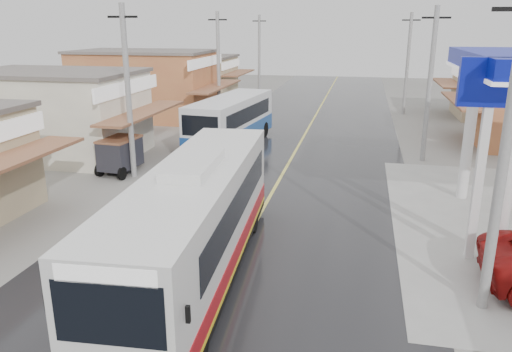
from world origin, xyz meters
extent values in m
plane|color=slate|center=(0.00, 0.00, 0.00)|extent=(120.00, 120.00, 0.00)
cube|color=black|center=(0.00, 15.00, 0.01)|extent=(12.00, 90.00, 0.02)
cube|color=#D8CC4C|center=(0.00, 15.00, 0.02)|extent=(0.15, 90.00, 0.01)
cylinder|color=white|center=(8.00, 9.00, 2.75)|extent=(0.44, 0.44, 5.50)
cylinder|color=white|center=(8.00, 3.00, 2.75)|extent=(0.44, 0.44, 5.50)
cube|color=white|center=(7.20, 3.00, 3.00)|extent=(0.25, 0.25, 6.00)
cube|color=#0A1592|center=(7.20, 3.00, 5.50)|extent=(1.80, 0.30, 1.40)
cube|color=silver|center=(-0.75, -0.04, 1.91)|extent=(3.00, 11.34, 2.76)
cube|color=black|center=(-0.75, -0.04, 0.44)|extent=(3.02, 11.36, 0.28)
cube|color=#AE0E16|center=(-0.75, -0.04, 0.91)|extent=(3.05, 11.38, 0.51)
cube|color=yellow|center=(-0.75, -0.04, 0.60)|extent=(3.06, 11.39, 0.13)
cube|color=black|center=(-0.78, 0.42, 2.22)|extent=(2.90, 9.01, 0.94)
cube|color=black|center=(-0.42, -5.59, 2.31)|extent=(2.04, 0.24, 1.22)
cube|color=black|center=(-1.08, 5.51, 2.31)|extent=(2.04, 0.24, 1.03)
cube|color=white|center=(-0.42, -5.59, 3.06)|extent=(1.84, 0.23, 0.33)
cube|color=silver|center=(-0.75, -0.04, 3.43)|extent=(1.29, 2.87, 0.28)
cylinder|color=black|center=(-1.53, -4.03, 0.53)|extent=(0.39, 1.05, 1.03)
cylinder|color=black|center=(0.50, -3.90, 0.53)|extent=(0.39, 1.05, 1.03)
cylinder|color=black|center=(-1.98, 3.44, 0.53)|extent=(0.39, 1.05, 1.03)
cylinder|color=black|center=(0.06, 3.56, 0.53)|extent=(0.39, 1.05, 1.03)
cube|color=black|center=(-1.75, -5.42, 2.26)|extent=(0.08, 0.08, 0.33)
cube|color=black|center=(0.88, -5.27, 2.26)|extent=(0.08, 0.08, 0.33)
cube|color=silver|center=(-3.95, 16.01, 1.73)|extent=(3.36, 9.01, 2.44)
cube|color=#1B4795|center=(-3.95, 16.01, 0.90)|extent=(3.40, 9.05, 0.98)
cube|color=black|center=(-3.95, 16.01, 2.07)|extent=(3.22, 7.56, 0.88)
cube|color=black|center=(-4.46, 11.69, 2.07)|extent=(2.05, 0.36, 1.07)
cylinder|color=black|center=(-5.36, 13.03, 0.51)|extent=(0.41, 1.00, 0.98)
cylinder|color=black|center=(-3.27, 12.78, 0.51)|extent=(0.41, 1.00, 0.98)
cylinder|color=black|center=(-4.63, 19.24, 0.51)|extent=(0.41, 1.00, 0.98)
cylinder|color=black|center=(-2.54, 18.99, 0.51)|extent=(0.41, 1.00, 0.98)
imported|color=black|center=(-3.78, 4.99, 0.48)|extent=(0.97, 1.92, 0.96)
imported|color=#317D29|center=(-3.78, 4.78, 1.18)|extent=(0.65, 0.49, 1.61)
cube|color=#26262D|center=(-7.83, 9.35, 1.00)|extent=(1.56, 2.23, 1.37)
cube|color=brown|center=(-7.83, 9.35, 1.74)|extent=(1.62, 2.28, 0.11)
cylinder|color=black|center=(-8.63, 8.68, 0.32)|extent=(0.25, 0.65, 0.63)
cylinder|color=black|center=(-8.50, 10.16, 0.32)|extent=(0.25, 0.65, 0.63)
cylinder|color=black|center=(-7.29, 8.35, 0.32)|extent=(0.18, 0.64, 0.63)
camera|label=1|loc=(3.62, -12.42, 7.08)|focal=35.00mm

